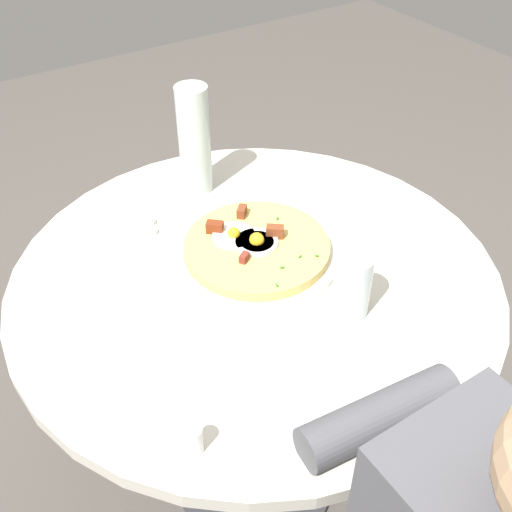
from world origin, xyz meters
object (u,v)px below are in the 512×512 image
at_px(breakfast_pizza, 256,246).
at_px(bread_plate, 338,402).
at_px(dining_table, 255,333).
at_px(water_glass, 352,285).
at_px(salt_shaker, 194,439).
at_px(fork, 114,236).
at_px(knife, 113,226).
at_px(water_bottle, 194,140).
at_px(pizza_plate, 257,254).

relative_size(breakfast_pizza, bread_plate, 1.82).
bearing_deg(dining_table, water_glass, 24.56).
distance_m(breakfast_pizza, salt_shaker, 0.46).
relative_size(fork, knife, 1.00).
xyz_separation_m(fork, salt_shaker, (0.53, -0.10, 0.02)).
bearing_deg(dining_table, knife, -147.18).
bearing_deg(knife, salt_shaker, -82.05).
xyz_separation_m(water_bottle, salt_shaker, (0.61, -0.34, -0.10)).
height_order(dining_table, water_glass, water_glass).
distance_m(pizza_plate, knife, 0.32).
xyz_separation_m(dining_table, fork, (-0.25, -0.19, 0.18)).
height_order(pizza_plate, knife, pizza_plate).
relative_size(pizza_plate, knife, 1.85).
relative_size(water_bottle, salt_shaker, 5.01).
height_order(dining_table, bread_plate, bread_plate).
distance_m(fork, salt_shaker, 0.54).
xyz_separation_m(dining_table, breakfast_pizza, (-0.04, 0.03, 0.20)).
height_order(breakfast_pizza, bread_plate, breakfast_pizza).
bearing_deg(bread_plate, salt_shaker, -102.70).
xyz_separation_m(bread_plate, salt_shaker, (-0.05, -0.23, 0.02)).
distance_m(pizza_plate, salt_shaker, 0.45).
height_order(bread_plate, water_glass, water_glass).
distance_m(dining_table, pizza_plate, 0.19).
height_order(pizza_plate, breakfast_pizza, breakfast_pizza).
relative_size(dining_table, salt_shaker, 19.14).
bearing_deg(knife, fork, -90.00).
bearing_deg(bread_plate, water_bottle, 170.68).
height_order(bread_plate, salt_shaker, salt_shaker).
xyz_separation_m(dining_table, salt_shaker, (0.29, -0.29, 0.20)).
bearing_deg(breakfast_pizza, bread_plate, -13.16).
xyz_separation_m(dining_table, water_bottle, (-0.32, 0.05, 0.30)).
relative_size(breakfast_pizza, fork, 1.64).
xyz_separation_m(pizza_plate, knife, (-0.24, -0.21, 0.00)).
distance_m(pizza_plate, breakfast_pizza, 0.02).
distance_m(water_glass, water_bottle, 0.52).
height_order(dining_table, fork, fork).
bearing_deg(water_glass, salt_shaker, -75.04).
distance_m(breakfast_pizza, fork, 0.30).
relative_size(pizza_plate, water_bottle, 1.32).
distance_m(breakfast_pizza, water_bottle, 0.30).
bearing_deg(fork, breakfast_pizza, -24.61).
distance_m(bread_plate, water_bottle, 0.68).
relative_size(water_glass, water_bottle, 0.52).
bearing_deg(fork, pizza_plate, -24.79).
bearing_deg(dining_table, fork, -142.04).
bearing_deg(breakfast_pizza, salt_shaker, -44.24).
bearing_deg(fork, water_bottle, 36.21).
distance_m(dining_table, fork, 0.37).
bearing_deg(pizza_plate, breakfast_pizza, -157.12).
relative_size(knife, water_glass, 1.38).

